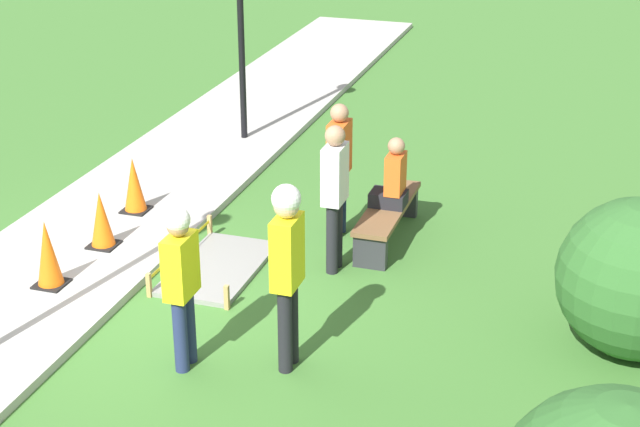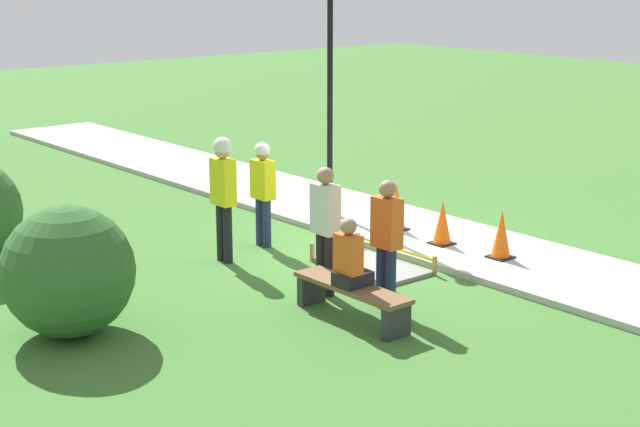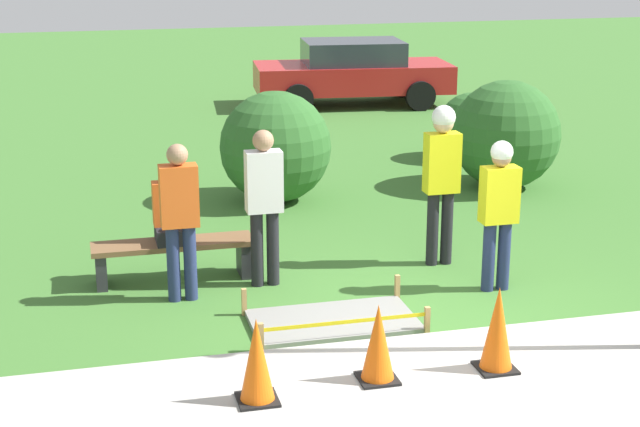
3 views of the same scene
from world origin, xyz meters
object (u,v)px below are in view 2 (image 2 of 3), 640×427
at_px(park_bench, 352,295).
at_px(worker_assistant, 223,187).
at_px(bystander_in_gray_shirt, 325,223).
at_px(traffic_cone_sidewalk_edge, 397,207).
at_px(lamppost_near, 330,59).
at_px(bystander_in_orange_shirt, 387,237).
at_px(worker_supervisor, 263,185).
at_px(traffic_cone_near_patch, 501,234).
at_px(traffic_cone_far_patch, 442,223).
at_px(person_seated_on_bench, 350,260).

xyz_separation_m(park_bench, worker_assistant, (3.13, -0.20, 0.84)).
bearing_deg(bystander_in_gray_shirt, traffic_cone_sidewalk_edge, -61.66).
bearing_deg(lamppost_near, bystander_in_orange_shirt, 148.40).
bearing_deg(traffic_cone_sidewalk_edge, lamppost_near, 3.08).
bearing_deg(bystander_in_gray_shirt, park_bench, 158.46).
bearing_deg(worker_supervisor, worker_assistant, 107.49).
bearing_deg(worker_supervisor, park_bench, 161.36).
bearing_deg(bystander_in_gray_shirt, traffic_cone_near_patch, -102.23).
xyz_separation_m(traffic_cone_near_patch, lamppost_near, (3.79, 0.17, 2.36)).
bearing_deg(park_bench, bystander_in_orange_shirt, -87.06).
bearing_deg(bystander_in_gray_shirt, traffic_cone_far_patch, -80.85).
bearing_deg(park_bench, traffic_cone_sidewalk_edge, -52.08).
relative_size(traffic_cone_far_patch, bystander_in_orange_shirt, 0.41).
relative_size(traffic_cone_near_patch, person_seated_on_bench, 0.83).
relative_size(traffic_cone_far_patch, worker_supervisor, 0.42).
xyz_separation_m(traffic_cone_near_patch, worker_assistant, (2.78, 3.12, 0.70)).
bearing_deg(park_bench, bystander_in_gray_shirt, -21.54).
xyz_separation_m(traffic_cone_near_patch, worker_supervisor, (3.08, 2.16, 0.53)).
height_order(person_seated_on_bench, bystander_in_gray_shirt, bystander_in_gray_shirt).
bearing_deg(traffic_cone_sidewalk_edge, traffic_cone_far_patch, 177.32).
relative_size(park_bench, lamppost_near, 0.43).
xyz_separation_m(park_bench, worker_supervisor, (3.44, -1.16, 0.67)).
xyz_separation_m(traffic_cone_near_patch, traffic_cone_sidewalk_edge, (2.17, 0.08, 0.02)).
bearing_deg(bystander_in_orange_shirt, worker_assistant, 7.83).
xyz_separation_m(worker_supervisor, bystander_in_gray_shirt, (-2.45, 0.77, 0.02)).
bearing_deg(park_bench, person_seated_on_bench, 108.41).
xyz_separation_m(traffic_cone_far_patch, bystander_in_gray_shirt, (-0.45, 2.80, 0.57)).
relative_size(bystander_in_orange_shirt, lamppost_near, 0.41).
distance_m(person_seated_on_bench, worker_supervisor, 3.66).
relative_size(traffic_cone_far_patch, bystander_in_gray_shirt, 0.40).
bearing_deg(person_seated_on_bench, traffic_cone_sidewalk_edge, -52.32).
relative_size(bystander_in_orange_shirt, bystander_in_gray_shirt, 0.97).
relative_size(worker_supervisor, lamppost_near, 0.40).
distance_m(traffic_cone_near_patch, worker_supervisor, 3.80).
xyz_separation_m(traffic_cone_sidewalk_edge, worker_supervisor, (0.91, 2.08, 0.51)).
xyz_separation_m(worker_supervisor, worker_assistant, (-0.30, 0.96, 0.17)).
xyz_separation_m(park_bench, person_seated_on_bench, (-0.02, 0.05, 0.48)).
xyz_separation_m(bystander_in_orange_shirt, lamppost_near, (4.11, -2.53, 1.84)).
xyz_separation_m(worker_assistant, bystander_in_gray_shirt, (-2.15, -0.19, -0.16)).
relative_size(traffic_cone_sidewalk_edge, lamppost_near, 0.19).
bearing_deg(worker_assistant, lamppost_near, -71.19).
bearing_deg(traffic_cone_near_patch, traffic_cone_sidewalk_edge, 2.10).
bearing_deg(traffic_cone_far_patch, park_bench, 114.26).
distance_m(worker_assistant, bystander_in_gray_shirt, 2.16).
xyz_separation_m(traffic_cone_near_patch, park_bench, (-0.35, 3.32, -0.13)).
height_order(traffic_cone_far_patch, bystander_in_orange_shirt, bystander_in_orange_shirt).
height_order(worker_supervisor, worker_assistant, worker_assistant).
height_order(bystander_in_orange_shirt, bystander_in_gray_shirt, bystander_in_gray_shirt).
height_order(traffic_cone_near_patch, person_seated_on_bench, person_seated_on_bench).
xyz_separation_m(traffic_cone_sidewalk_edge, bystander_in_gray_shirt, (-1.54, 2.85, 0.53)).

